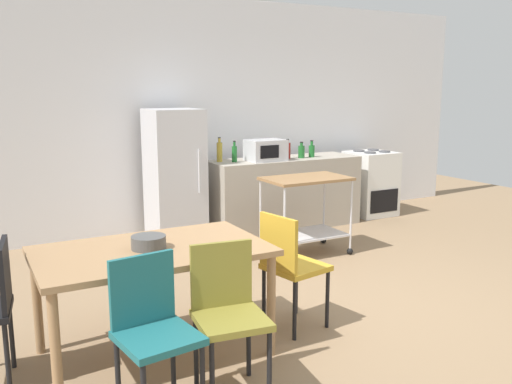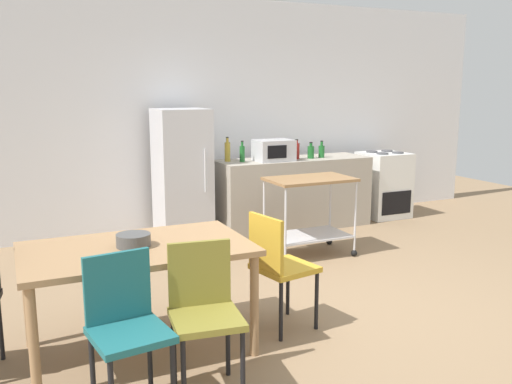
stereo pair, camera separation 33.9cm
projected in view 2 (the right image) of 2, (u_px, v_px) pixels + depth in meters
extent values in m
plane|color=#8C7051|center=(347.00, 310.00, 4.51)|extent=(12.00, 12.00, 0.00)
cube|color=white|center=(210.00, 114.00, 7.09)|extent=(8.40, 0.12, 2.90)
cube|color=#A89E8E|center=(293.00, 193.00, 7.11)|extent=(2.00, 0.64, 0.90)
cube|color=#A37A51|center=(137.00, 249.00, 3.69)|extent=(1.50, 0.90, 0.04)
cylinder|color=#A37A51|center=(34.00, 345.00, 3.13)|extent=(0.06, 0.06, 0.71)
cylinder|color=#A37A51|center=(254.00, 306.00, 3.69)|extent=(0.06, 0.06, 0.71)
cylinder|color=#A37A51|center=(27.00, 298.00, 3.82)|extent=(0.06, 0.06, 0.71)
cylinder|color=#A37A51|center=(214.00, 271.00, 4.39)|extent=(0.06, 0.06, 0.71)
cube|color=gold|center=(285.00, 268.00, 4.11)|extent=(0.47, 0.47, 0.04)
cube|color=gold|center=(266.00, 243.00, 3.96)|extent=(0.10, 0.38, 0.40)
cylinder|color=black|center=(316.00, 301.00, 4.12)|extent=(0.03, 0.03, 0.45)
cylinder|color=black|center=(288.00, 287.00, 4.39)|extent=(0.03, 0.03, 0.45)
cylinder|color=black|center=(281.00, 311.00, 3.92)|extent=(0.03, 0.03, 0.45)
cylinder|color=black|center=(253.00, 297.00, 4.19)|extent=(0.03, 0.03, 0.45)
cube|color=#1E666B|center=(130.00, 335.00, 3.00)|extent=(0.45, 0.45, 0.04)
cube|color=#1E666B|center=(118.00, 287.00, 3.10)|extent=(0.38, 0.08, 0.40)
cylinder|color=black|center=(173.00, 381.00, 2.99)|extent=(0.03, 0.03, 0.45)
cylinder|color=black|center=(93.00, 371.00, 3.09)|extent=(0.03, 0.03, 0.45)
cylinder|color=black|center=(150.00, 356.00, 3.27)|extent=(0.03, 0.03, 0.45)
cylinder|color=black|center=(0.00, 328.00, 3.65)|extent=(0.03, 0.03, 0.45)
cube|color=olive|center=(206.00, 319.00, 3.20)|extent=(0.45, 0.45, 0.04)
cube|color=olive|center=(200.00, 273.00, 3.33)|extent=(0.38, 0.08, 0.40)
cylinder|color=black|center=(184.00, 377.00, 3.04)|extent=(0.03, 0.03, 0.45)
cylinder|color=black|center=(243.00, 368.00, 3.14)|extent=(0.03, 0.03, 0.45)
cylinder|color=black|center=(174.00, 349.00, 3.35)|extent=(0.03, 0.03, 0.45)
cylinder|color=black|center=(228.00, 342.00, 3.45)|extent=(0.03, 0.03, 0.45)
cube|color=white|center=(383.00, 185.00, 7.73)|extent=(0.60, 0.60, 0.90)
cube|color=black|center=(397.00, 203.00, 7.49)|extent=(0.48, 0.01, 0.32)
cylinder|color=#47474C|center=(382.00, 153.00, 7.48)|extent=(0.16, 0.16, 0.02)
cylinder|color=#47474C|center=(398.00, 153.00, 7.59)|extent=(0.16, 0.16, 0.02)
cylinder|color=#47474C|center=(372.00, 152.00, 7.69)|extent=(0.16, 0.16, 0.02)
cylinder|color=#47474C|center=(387.00, 151.00, 7.80)|extent=(0.16, 0.16, 0.02)
cube|color=silver|center=(182.00, 174.00, 6.55)|extent=(0.60, 0.60, 1.55)
cylinder|color=silver|center=(205.00, 171.00, 6.33)|extent=(0.02, 0.02, 0.50)
cube|color=olive|center=(310.00, 179.00, 5.84)|extent=(0.90, 0.56, 0.03)
cube|color=silver|center=(309.00, 235.00, 5.95)|extent=(0.83, 0.52, 0.02)
cylinder|color=silver|center=(286.00, 224.00, 5.52)|extent=(0.02, 0.02, 0.76)
sphere|color=black|center=(285.00, 263.00, 5.59)|extent=(0.07, 0.07, 0.07)
cylinder|color=silver|center=(355.00, 216.00, 5.86)|extent=(0.02, 0.02, 0.76)
sphere|color=black|center=(354.00, 253.00, 5.94)|extent=(0.07, 0.07, 0.07)
cylinder|color=silver|center=(264.00, 214.00, 5.96)|extent=(0.02, 0.02, 0.76)
sphere|color=black|center=(264.00, 250.00, 6.04)|extent=(0.07, 0.07, 0.07)
cylinder|color=silver|center=(330.00, 207.00, 6.31)|extent=(0.02, 0.02, 0.76)
sphere|color=black|center=(329.00, 242.00, 6.38)|extent=(0.07, 0.07, 0.07)
cylinder|color=gold|center=(227.00, 152.00, 6.73)|extent=(0.07, 0.07, 0.23)
cylinder|color=gold|center=(227.00, 140.00, 6.71)|extent=(0.03, 0.03, 0.06)
cylinder|color=black|center=(227.00, 137.00, 6.70)|extent=(0.03, 0.03, 0.01)
cylinder|color=#1E6628|center=(242.00, 154.00, 6.71)|extent=(0.06, 0.06, 0.19)
cylinder|color=#1E6628|center=(242.00, 144.00, 6.68)|extent=(0.03, 0.03, 0.05)
cylinder|color=black|center=(242.00, 141.00, 6.68)|extent=(0.03, 0.03, 0.01)
cube|color=silver|center=(274.00, 150.00, 6.79)|extent=(0.46, 0.34, 0.26)
cube|color=black|center=(277.00, 152.00, 6.62)|extent=(0.25, 0.01, 0.16)
cylinder|color=maroon|center=(296.00, 151.00, 6.96)|extent=(0.08, 0.08, 0.20)
cylinder|color=maroon|center=(297.00, 142.00, 6.94)|extent=(0.03, 0.03, 0.04)
cylinder|color=black|center=(297.00, 140.00, 6.94)|extent=(0.04, 0.04, 0.01)
cylinder|color=#1E6628|center=(311.00, 152.00, 7.03)|extent=(0.08, 0.08, 0.16)
cylinder|color=#1E6628|center=(311.00, 145.00, 7.01)|extent=(0.04, 0.04, 0.04)
cylinder|color=black|center=(311.00, 143.00, 7.01)|extent=(0.04, 0.04, 0.01)
cylinder|color=#1E6628|center=(321.00, 152.00, 7.12)|extent=(0.08, 0.08, 0.15)
cylinder|color=#1E6628|center=(322.00, 144.00, 7.10)|extent=(0.04, 0.04, 0.05)
cylinder|color=black|center=(322.00, 141.00, 7.09)|extent=(0.04, 0.04, 0.01)
cylinder|color=#4C4C4C|center=(133.00, 240.00, 3.67)|extent=(0.23, 0.23, 0.09)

